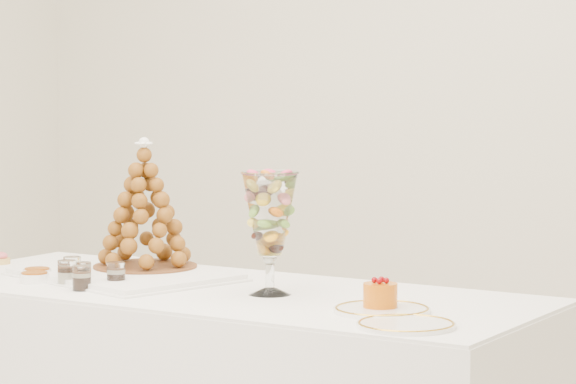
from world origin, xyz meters
The scene contains 14 objects.
lace_tray centered at (-0.45, 0.23, 0.71)m, with size 0.59×0.44×0.02m, color white.
macaron_vase centered at (0.07, 0.21, 0.91)m, with size 0.15×0.15×0.33m.
cake_plate centered at (0.46, 0.12, 0.70)m, with size 0.24×0.24×0.01m, color white.
spare_plate centered at (0.60, -0.03, 0.70)m, with size 0.24×0.24×0.01m, color white.
pink_tart centered at (-0.97, 0.26, 0.71)m, with size 0.06×0.06×0.04m.
verrine_a centered at (-0.56, 0.12, 0.73)m, with size 0.05×0.05×0.07m, color white.
verrine_b centered at (-0.48, 0.08, 0.73)m, with size 0.05×0.05×0.06m, color white.
verrine_c centered at (-0.37, 0.09, 0.73)m, with size 0.05×0.05×0.07m, color white.
verrine_d centered at (-0.50, 0.04, 0.73)m, with size 0.05×0.05×0.07m, color white.
verrine_e centered at (-0.41, -0.01, 0.73)m, with size 0.05×0.05×0.07m, color white.
ramekin_back centered at (-0.67, 0.10, 0.71)m, with size 0.08×0.08×0.03m, color white.
ramekin_front centered at (-0.62, 0.03, 0.71)m, with size 0.08×0.08×0.03m, color white.
croquembouche centered at (-0.45, 0.33, 0.90)m, with size 0.31×0.31×0.39m.
mousse_cake centered at (0.45, 0.13, 0.74)m, with size 0.09×0.09×0.08m.
Camera 1 is at (2.03, -2.86, 1.29)m, focal length 85.00 mm.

